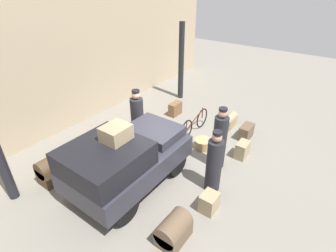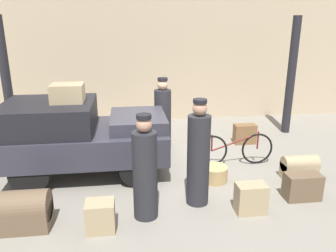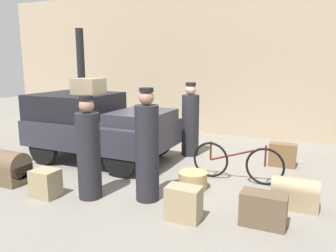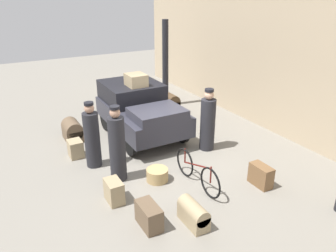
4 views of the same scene
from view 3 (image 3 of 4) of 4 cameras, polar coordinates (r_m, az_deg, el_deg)
ground_plane at (r=6.97m, az=-2.20°, el=-7.84°), size 30.00×30.00×0.00m
station_building_facade at (r=10.40m, az=7.96°, el=10.97°), size 16.00×0.15×4.50m
canopy_pillar_left at (r=10.46m, az=-14.78°, el=7.25°), size 0.23×0.23×3.24m
truck at (r=7.76m, az=-12.31°, el=0.45°), size 3.24×1.83×1.53m
bicycle at (r=6.45m, az=11.90°, el=-6.24°), size 1.76×0.04×0.76m
wicker_basket at (r=6.05m, az=4.34°, el=-9.39°), size 0.52×0.52×0.30m
porter_carrying_trunk at (r=7.97m, az=3.91°, el=0.60°), size 0.42×0.42×1.78m
porter_lifting_near_truck at (r=5.35m, az=-3.66°, el=-4.15°), size 0.39×0.39×1.87m
porter_standing_middle at (r=5.60m, az=-13.64°, el=-4.46°), size 0.39×0.39×1.73m
suitcase_black_upright at (r=6.96m, az=-26.09°, el=-6.56°), size 0.74×0.51×0.62m
trunk_wicker_pale at (r=4.87m, az=2.73°, el=-13.31°), size 0.50×0.31×0.51m
suitcase_tan_flat at (r=6.02m, az=-20.53°, el=-9.33°), size 0.43×0.36×0.47m
trunk_umber_medium at (r=7.63m, az=19.31°, el=-4.78°), size 0.57×0.29×0.51m
trunk_large_brown at (r=4.91m, az=16.25°, el=-13.77°), size 0.63×0.33×0.48m
suitcase_small_leather at (r=9.84m, az=-11.35°, el=-0.12°), size 0.62×0.49×0.76m
trunk_barrel_dark at (r=5.60m, az=21.25°, el=-10.85°), size 0.71×0.33×0.49m
trunk_on_truck_roof at (r=7.77m, az=-13.67°, el=6.73°), size 0.63×0.54×0.36m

